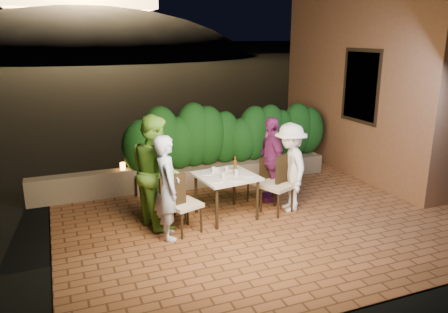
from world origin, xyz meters
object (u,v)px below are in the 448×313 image
diner_white (290,167)px  parapet_lamp (123,166)px  chair_left_back (172,197)px  diner_green (155,171)px  chair_right_back (260,180)px  chair_left_front (184,203)px  bowl (216,170)px  diner_purple (271,159)px  diner_blue (167,188)px  chair_right_front (277,185)px  beer_bottle (235,165)px  dining_table (226,196)px

diner_white → parapet_lamp: (-2.62, 1.90, -0.22)m
chair_left_back → diner_green: 0.57m
diner_white → chair_right_back: bearing=-138.2°
chair_left_back → chair_left_front: bearing=-99.6°
chair_right_back → bowl: bearing=-10.6°
diner_white → parapet_lamp: bearing=-115.5°
chair_left_front → diner_purple: size_ratio=0.62×
bowl → diner_purple: 1.17m
chair_left_back → diner_white: diner_white is taller
diner_blue → diner_green: bearing=8.0°
diner_purple → chair_right_front: bearing=-12.3°
diner_blue → diner_purple: 2.37m
beer_bottle → parapet_lamp: 2.40m
bowl → diner_white: size_ratio=0.10×
dining_table → parapet_lamp: size_ratio=6.71×
chair_right_front → chair_left_back: bearing=-33.4°
beer_bottle → diner_purple: diner_purple is taller
diner_green → diner_purple: 2.29m
beer_bottle → chair_left_front: 1.18m
beer_bottle → diner_white: bearing=-10.9°
chair_left_front → chair_right_back: (1.69, 0.72, -0.06)m
chair_right_front → parapet_lamp: 3.04m
chair_right_back → chair_left_front: bearing=5.4°
dining_table → chair_left_front: bearing=-158.2°
dining_table → diner_blue: 1.28m
bowl → diner_green: (-1.10, -0.14, 0.16)m
diner_purple → diner_blue: bearing=-63.9°
chair_left_back → parapet_lamp: size_ratio=6.03×
chair_right_back → diner_white: bearing=103.7°
bowl → chair_right_front: size_ratio=0.16×
diner_purple → parapet_lamp: diner_purple is taller
diner_white → beer_bottle: bearing=-90.5°
bowl → chair_left_back: bearing=-173.6°
dining_table → diner_purple: 1.24m
beer_bottle → diner_white: size_ratio=0.19×
chair_left_front → chair_right_front: (1.74, 0.18, 0.02)m
bowl → beer_bottle: bearing=-37.8°
chair_right_back → diner_white: diner_white is taller
chair_right_front → parapet_lamp: chair_right_front is taller
diner_blue → chair_left_front: bearing=-72.6°
chair_left_front → diner_blue: bearing=176.5°
beer_bottle → diner_green: diner_green is taller
diner_green → chair_right_front: bearing=-112.1°
beer_bottle → chair_right_front: bearing=-17.2°
diner_white → chair_left_back: bearing=-87.9°
diner_white → chair_left_front: bearing=-73.6°
chair_left_front → diner_blue: size_ratio=0.61×
diner_purple → chair_right_back: bearing=-73.8°
diner_purple → chair_left_front: bearing=-63.0°
beer_bottle → chair_right_front: 0.83m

